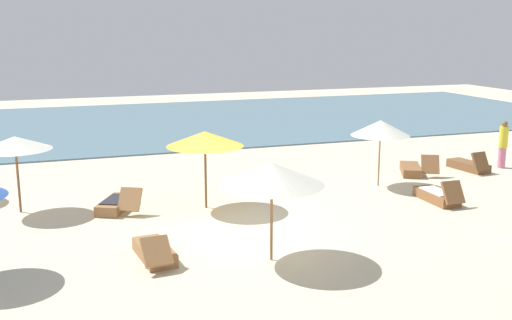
{
  "coord_description": "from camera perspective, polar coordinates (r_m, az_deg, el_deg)",
  "views": [
    {
      "loc": [
        -4.51,
        -14.08,
        4.8
      ],
      "look_at": [
        1.06,
        2.04,
        1.1
      ],
      "focal_mm": 42.96,
      "sensor_mm": 36.0,
      "label": 1
    }
  ],
  "objects": [
    {
      "name": "ocean_water",
      "position": [
        31.77,
        -10.7,
        3.39
      ],
      "size": [
        48.0,
        16.0,
        0.06
      ],
      "primitive_type": "cube",
      "color": "slate",
      "rests_on": "ground_plane"
    },
    {
      "name": "lounger_3",
      "position": [
        22.22,
        19.26,
        -0.48
      ],
      "size": [
        0.78,
        1.69,
        0.75
      ],
      "color": "brown",
      "rests_on": "ground_plane"
    },
    {
      "name": "umbrella_1",
      "position": [
        17.05,
        -21.52,
        1.47
      ],
      "size": [
        1.86,
        1.86,
        2.05
      ],
      "color": "brown",
      "rests_on": "ground_plane"
    },
    {
      "name": "umbrella_0",
      "position": [
        16.33,
        -4.77,
        1.97
      ],
      "size": [
        2.07,
        2.07,
        2.11
      ],
      "color": "brown",
      "rests_on": "ground_plane"
    },
    {
      "name": "lounger_0",
      "position": [
        17.95,
        16.6,
        -3.21
      ],
      "size": [
        0.62,
        1.65,
        0.73
      ],
      "color": "brown",
      "rests_on": "ground_plane"
    },
    {
      "name": "ground_plane",
      "position": [
        15.55,
        -1.25,
        -5.75
      ],
      "size": [
        60.0,
        60.0,
        0.0
      ],
      "primitive_type": "plane",
      "color": "beige"
    },
    {
      "name": "umbrella_5",
      "position": [
        18.97,
        11.52,
        2.94
      ],
      "size": [
        1.79,
        1.79,
        2.05
      ],
      "color": "olive",
      "rests_on": "ground_plane"
    },
    {
      "name": "lounger_1",
      "position": [
        16.84,
        -12.84,
        -4.01
      ],
      "size": [
        1.27,
        1.75,
        0.71
      ],
      "color": "olive",
      "rests_on": "ground_plane"
    },
    {
      "name": "lounger_2",
      "position": [
        13.22,
        -9.42,
        -8.44
      ],
      "size": [
        0.75,
        1.75,
        0.67
      ],
      "color": "olive",
      "rests_on": "ground_plane"
    },
    {
      "name": "umbrella_6",
      "position": [
        12.53,
        1.47,
        -1.28
      ],
      "size": [
        2.19,
        2.19,
        2.11
      ],
      "color": "olive",
      "rests_on": "ground_plane"
    },
    {
      "name": "lounger_4",
      "position": [
        21.11,
        14.38,
        -0.82
      ],
      "size": [
        1.28,
        1.74,
        0.72
      ],
      "color": "brown",
      "rests_on": "ground_plane"
    },
    {
      "name": "person_4",
      "position": [
        22.9,
        22.01,
        1.38
      ],
      "size": [
        0.42,
        0.42,
        1.65
      ],
      "color": "#D17299",
      "rests_on": "ground_plane"
    }
  ]
}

